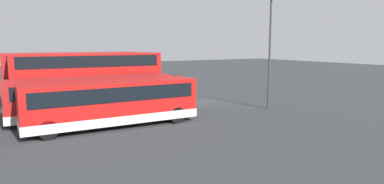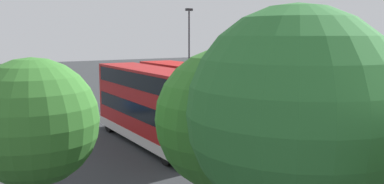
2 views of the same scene
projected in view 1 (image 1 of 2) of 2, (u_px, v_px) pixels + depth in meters
ground_plane at (200, 102)px, 31.22m from camera, size 140.00×140.00×0.00m
bus_single_deck_near_end at (113, 102)px, 21.58m from camera, size 2.76×11.00×2.95m
bus_single_deck_second at (93, 96)px, 24.15m from camera, size 2.83×11.56×2.95m
bus_double_decker_third at (90, 79)px, 27.50m from camera, size 2.93×11.73×4.55m
bus_double_decker_fourth at (74, 76)px, 30.15m from camera, size 2.96×11.37×4.55m
car_hatchback_silver at (163, 82)px, 41.74m from camera, size 2.89×4.78×1.43m
lamp_post_tall at (270, 45)px, 27.11m from camera, size 0.70×0.30×9.06m
waste_bin_yellow at (185, 96)px, 31.47m from camera, size 0.60×0.60×0.95m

